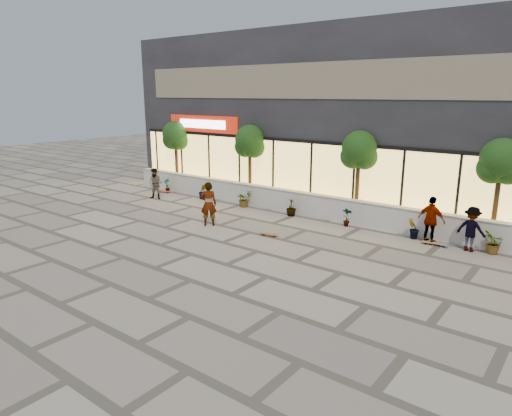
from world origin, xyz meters
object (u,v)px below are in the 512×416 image
Objects in this scene: skater_center at (208,204)px; skater_right_near at (431,220)px; tree_midwest at (250,143)px; skateboard_center at (269,234)px; tree_west at (175,137)px; tree_mideast at (359,152)px; skater_left at (156,184)px; skateboard_right_far at (437,244)px; skater_right_far at (471,229)px; skateboard_right_near at (433,243)px; skateboard_left at (164,191)px; tree_east at (501,164)px.

skater_right_near is at bearing 160.65° from skater_center.
tree_midwest is 5.00× the size of skateboard_center.
tree_west is at bearing -75.33° from skater_center.
skater_center is 1.05× the size of skater_right_near.
tree_mideast is (6.00, 0.00, 0.00)m from tree_midwest.
tree_west is 2.38× the size of skater_left.
skateboard_right_far is (8.48, 3.21, -0.86)m from skater_center.
skateboard_right_near is at bearing 16.79° from skater_right_far.
skater_right_far is (15.21, 1.39, -0.01)m from skater_left.
skater_right_near is 1.11× the size of skater_right_far.
tree_mideast is 11.48m from skateboard_left.
skater_left is at bearing -60.24° from skater_center.
tree_east is 3.68m from skateboard_right_near.
tree_mideast is at bearing -6.68° from skateboard_left.
skateboard_center is at bearing -23.73° from tree_west.
skater_right_near is 0.84m from skateboard_right_near.
tree_east is 2.19× the size of skater_right_near.
skateboard_right_far is at bearing 16.39° from skateboard_center.
tree_west is at bearing -176.43° from skateboard_right_far.
tree_west is at bearing 180.00° from tree_mideast.
skater_center is 2.40× the size of skateboard_center.
skater_right_near is at bearing -5.27° from tree_west.
skater_left is at bearing -164.61° from tree_mideast.
skateboard_left is (-9.41, 2.85, 0.01)m from skateboard_center.
skateboard_right_far is (-1.50, -1.50, -2.91)m from tree_east.
tree_midwest is 5.98m from skateboard_left.
tree_east is 2.38× the size of skater_left.
tree_mideast is 5.70m from skater_right_far.
tree_east is at bearing -11.88° from skater_left.
tree_midwest is at bearing 163.03° from skateboard_right_near.
skateboard_right_near is 0.16m from skateboard_right_far.
tree_midwest is 5.36m from skater_center.
tree_west reaches higher than skater_left.
skater_center reaches higher than skateboard_right_near.
skater_center is at bearing 29.02° from skater_right_far.
tree_mideast is 5.17m from skateboard_right_far.
skater_right_far is 1.30m from skateboard_right_far.
skateboard_right_near is (0.17, -0.15, -0.81)m from skater_right_near.
skater_right_far is at bearing -16.78° from skater_left.
skateboard_right_far is (14.13, 1.29, -0.74)m from skater_left.
skater_left is 14.06m from skateboard_right_near.
tree_mideast is 4.49× the size of skateboard_left.
skater_right_near is 6.10m from skateboard_center.
skateboard_right_near is at bearing -16.92° from skater_left.
skater_center is (-4.48, -4.71, -2.05)m from tree_mideast.
skateboard_right_far reaches higher than skateboard_center.
tree_west is 3.30m from skateboard_left.
skateboard_left is (-14.68, -0.10, -0.81)m from skater_right_near.
tree_mideast is at bearing 59.21° from skateboard_center.
skater_center is at bearing -154.72° from tree_east.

